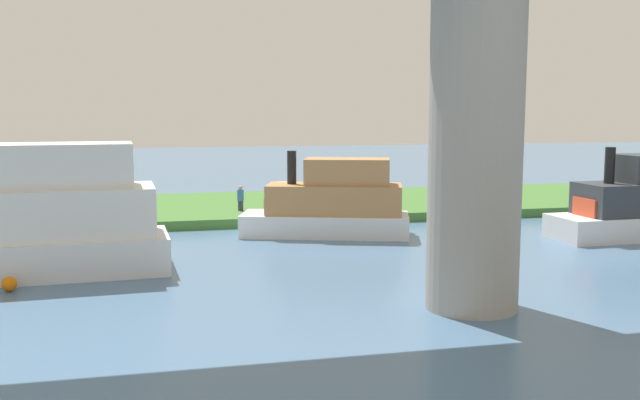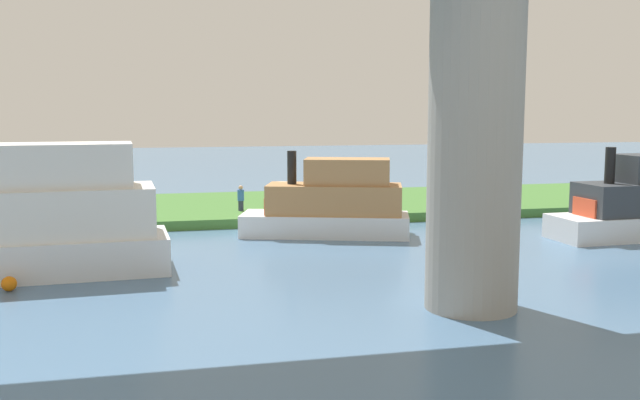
# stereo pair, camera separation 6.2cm
# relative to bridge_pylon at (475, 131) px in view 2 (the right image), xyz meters

# --- Properties ---
(ground_plane) EXTENTS (160.00, 160.00, 0.00)m
(ground_plane) POSITION_rel_bridge_pylon_xyz_m (2.04, -16.07, -5.37)
(ground_plane) COLOR #4C7093
(grassy_bank) EXTENTS (80.00, 12.00, 0.50)m
(grassy_bank) POSITION_rel_bridge_pylon_xyz_m (2.04, -22.07, -5.12)
(grassy_bank) COLOR #427533
(grassy_bank) RESTS_ON ground
(bridge_pylon) EXTENTS (2.78, 2.78, 10.75)m
(bridge_pylon) POSITION_rel_bridge_pylon_xyz_m (0.00, 0.00, 0.00)
(bridge_pylon) COLOR #9E998E
(bridge_pylon) RESTS_ON ground
(person_on_bank) EXTENTS (0.37, 0.37, 1.39)m
(person_on_bank) POSITION_rel_bridge_pylon_xyz_m (4.72, -19.02, -4.17)
(person_on_bank) COLOR #2D334C
(person_on_bank) RESTS_ON grassy_bank
(mooring_post) EXTENTS (0.20, 0.20, 0.79)m
(mooring_post) POSITION_rel_bridge_pylon_xyz_m (11.60, -17.16, -4.48)
(mooring_post) COLOR brown
(mooring_post) RESTS_ON grassy_bank
(motorboat_white) EXTENTS (10.42, 3.94, 5.24)m
(motorboat_white) POSITION_rel_bridge_pylon_xyz_m (13.61, -7.62, -3.43)
(motorboat_white) COLOR white
(motorboat_white) RESTS_ON ground
(houseboat_blue) EXTENTS (8.35, 4.95, 4.05)m
(houseboat_blue) POSITION_rel_bridge_pylon_xyz_m (1.12, -13.12, -3.87)
(houseboat_blue) COLOR white
(houseboat_blue) RESTS_ON ground
(marker_buoy) EXTENTS (0.50, 0.50, 0.50)m
(marker_buoy) POSITION_rel_bridge_pylon_xyz_m (14.07, -5.34, -5.12)
(marker_buoy) COLOR orange
(marker_buoy) RESTS_ON ground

